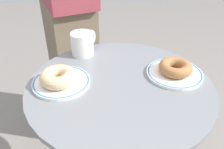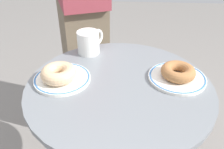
{
  "view_description": "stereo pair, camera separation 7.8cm",
  "coord_description": "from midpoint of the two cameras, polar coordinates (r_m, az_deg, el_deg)",
  "views": [
    {
      "loc": [
        -0.06,
        -0.63,
        1.21
      ],
      "look_at": [
        -0.03,
        0.02,
        0.78
      ],
      "focal_mm": 37.69,
      "sensor_mm": 36.0,
      "label": 1
    },
    {
      "loc": [
        0.02,
        -0.63,
        1.21
      ],
      "look_at": [
        -0.03,
        0.02,
        0.78
      ],
      "focal_mm": 37.69,
      "sensor_mm": 36.0,
      "label": 2
    }
  ],
  "objects": [
    {
      "name": "plate_left",
      "position": [
        0.8,
        -14.92,
        -1.81
      ],
      "size": [
        0.19,
        0.19,
        0.01
      ],
      "color": "white",
      "rests_on": "cafe_table"
    },
    {
      "name": "plate_right",
      "position": [
        0.84,
        12.37,
        0.22
      ],
      "size": [
        0.19,
        0.19,
        0.01
      ],
      "color": "white",
      "rests_on": "cafe_table"
    },
    {
      "name": "person_figure",
      "position": [
        1.31,
        -12.57,
        14.44
      ],
      "size": [
        0.36,
        0.46,
        1.62
      ],
      "color": "brown",
      "rests_on": "ground"
    },
    {
      "name": "donut_glazed",
      "position": [
        0.78,
        -15.72,
        -0.49
      ],
      "size": [
        0.15,
        0.15,
        0.04
      ],
      "primitive_type": "torus",
      "rotation": [
        0.0,
        0.0,
        2.82
      ],
      "color": "#E0B789",
      "rests_on": "plate_left"
    },
    {
      "name": "cafe_table",
      "position": [
        0.92,
        -0.78,
        -13.27
      ],
      "size": [
        0.62,
        0.62,
        0.75
      ],
      "color": "slate",
      "rests_on": "ground"
    },
    {
      "name": "donut_cinnamon",
      "position": [
        0.82,
        12.57,
        1.61
      ],
      "size": [
        0.15,
        0.15,
        0.04
      ],
      "primitive_type": "torus",
      "rotation": [
        0.0,
        0.0,
        5.96
      ],
      "color": "#A36B3D",
      "rests_on": "plate_right"
    },
    {
      "name": "coffee_mug",
      "position": [
        0.94,
        -9.46,
        7.38
      ],
      "size": [
        0.1,
        0.12,
        0.09
      ],
      "color": "white",
      "rests_on": "cafe_table"
    }
  ]
}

